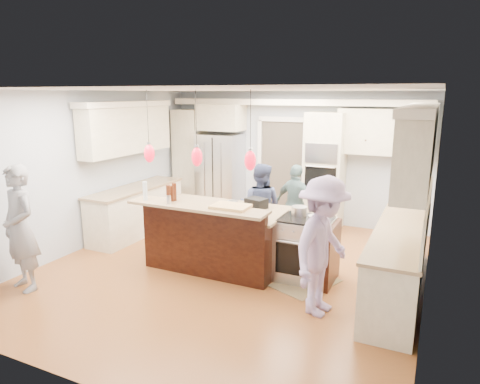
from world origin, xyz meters
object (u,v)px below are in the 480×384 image
object	(u,v)px
refrigerator	(220,175)
person_far_left	(260,207)
person_bar_end	(20,228)
island_range	(307,249)
kitchen_island	(218,236)

from	to	relation	value
refrigerator	person_far_left	world-z (taller)	refrigerator
refrigerator	person_bar_end	xyz separation A→B (m)	(-0.73, -4.44, -0.03)
refrigerator	island_range	bearing A→B (deg)	-42.59
refrigerator	person_bar_end	bearing A→B (deg)	-99.30
person_far_left	refrigerator	bearing A→B (deg)	-49.78
kitchen_island	island_range	bearing A→B (deg)	3.08
island_range	kitchen_island	bearing A→B (deg)	-176.92
refrigerator	person_far_left	bearing A→B (deg)	-45.32
island_range	person_bar_end	distance (m)	3.97
person_far_left	island_range	bearing A→B (deg)	137.58
island_range	person_bar_end	bearing A→B (deg)	-150.46
island_range	person_far_left	xyz separation A→B (m)	(-1.08, 0.84, 0.30)
refrigerator	kitchen_island	world-z (taller)	refrigerator
person_bar_end	refrigerator	bearing A→B (deg)	94.14
refrigerator	island_range	world-z (taller)	refrigerator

